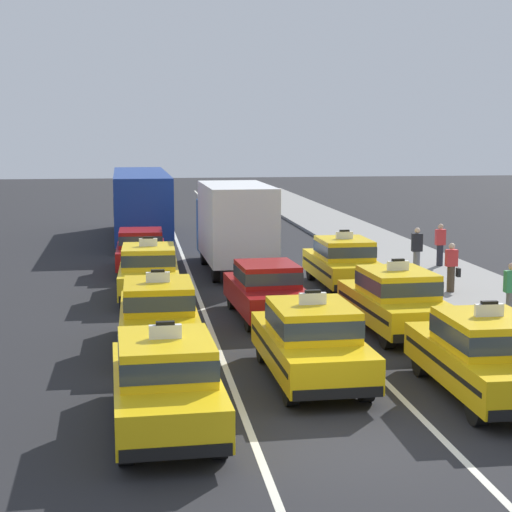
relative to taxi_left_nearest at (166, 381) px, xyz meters
The scene contains 19 objects.
ground_plane 3.40m from the taxi_left_nearest, 22.21° to the right, with size 160.00×160.00×0.00m, color #232326.
lane_stripe_left_center 18.84m from the taxi_left_nearest, 85.62° to the left, with size 0.14×80.00×0.01m, color silver.
lane_stripe_center_right 19.34m from the taxi_left_nearest, 76.12° to the left, with size 0.14×80.00×0.01m, color silver.
sidewalk_curb 17.17m from the taxi_left_nearest, 53.35° to the left, with size 4.00×90.00×0.15m, color gray.
taxi_left_nearest is the anchor object (origin of this frame).
taxi_left_second 5.45m from the taxi_left_nearest, 89.75° to the left, with size 1.84×4.57×1.96m.
taxi_left_third 11.73m from the taxi_left_nearest, 90.49° to the left, with size 1.90×4.59×1.96m.
sedan_left_fourth 16.80m from the taxi_left_nearest, 91.04° to the left, with size 1.81×4.32×1.58m.
bus_left_fifth 26.45m from the taxi_left_nearest, 90.47° to the left, with size 2.70×11.24×3.22m.
taxi_center_nearest 3.95m from the taxi_left_nearest, 38.13° to the left, with size 1.90×4.59×1.96m.
sedan_center_second 8.92m from the taxi_left_nearest, 69.68° to the left, with size 1.98×4.38×1.58m.
box_truck_center_third 16.91m from the taxi_left_nearest, 79.32° to the left, with size 2.40×7.00×3.27m.
taxi_right_nearest 6.30m from the taxi_left_nearest, ahead, with size 1.86×4.58×1.96m.
taxi_right_second 8.78m from the taxi_left_nearest, 45.56° to the left, with size 1.99×4.63×1.96m.
taxi_right_third 14.11m from the taxi_left_nearest, 63.27° to the left, with size 1.86×4.57×1.96m.
pedestrian_near_crosswalk 11.17m from the taxi_left_nearest, 33.88° to the left, with size 0.36×0.24×1.62m.
pedestrian_mid_block 16.93m from the taxi_left_nearest, 56.28° to the left, with size 0.36×0.24×1.65m.
pedestrian_trailing 14.18m from the taxi_left_nearest, 48.69° to the left, with size 0.47×0.24×1.56m.
pedestrian_far_corner 19.02m from the taxi_left_nearest, 55.24° to the left, with size 0.36×0.24×1.59m.
Camera 1 is at (-3.49, -12.97, 5.21)m, focal length 58.74 mm.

